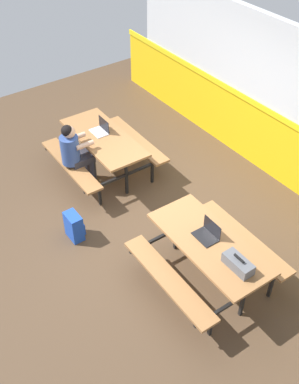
# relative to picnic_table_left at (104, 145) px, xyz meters

# --- Properties ---
(ground_plane) EXTENTS (10.00, 10.00, 0.02)m
(ground_plane) POSITION_rel_picnic_table_left_xyz_m (1.41, -0.12, -0.58)
(ground_plane) COLOR #4C3826
(accent_backdrop) EXTENTS (8.00, 0.14, 2.60)m
(accent_backdrop) POSITION_rel_picnic_table_left_xyz_m (1.41, 2.33, 0.67)
(accent_backdrop) COLOR yellow
(accent_backdrop) RESTS_ON ground
(picnic_table_left) EXTENTS (1.76, 1.58, 0.74)m
(picnic_table_left) POSITION_rel_picnic_table_left_xyz_m (0.00, 0.00, 0.00)
(picnic_table_left) COLOR #9E6B3D
(picnic_table_left) RESTS_ON ground
(picnic_table_right) EXTENTS (1.76, 1.58, 0.74)m
(picnic_table_right) POSITION_rel_picnic_table_left_xyz_m (2.83, -0.14, 0.00)
(picnic_table_right) COLOR #9E6B3D
(picnic_table_right) RESTS_ON ground
(student_nearer) EXTENTS (0.37, 0.53, 1.21)m
(student_nearer) POSITION_rel_picnic_table_left_xyz_m (0.03, -0.56, 0.13)
(student_nearer) COLOR #2D2D38
(student_nearer) RESTS_ON ground
(laptop_silver) EXTENTS (0.32, 0.23, 0.22)m
(laptop_silver) POSITION_rel_picnic_table_left_xyz_m (-0.15, 0.04, 0.21)
(laptop_silver) COLOR silver
(laptop_silver) RESTS_ON picnic_table_left
(laptop_dark) EXTENTS (0.32, 0.23, 0.22)m
(laptop_dark) POSITION_rel_picnic_table_left_xyz_m (2.74, -0.10, 0.21)
(laptop_dark) COLOR black
(laptop_dark) RESTS_ON picnic_table_right
(toolbox_grey) EXTENTS (0.40, 0.18, 0.18)m
(toolbox_grey) POSITION_rel_picnic_table_left_xyz_m (3.34, -0.15, 0.24)
(toolbox_grey) COLOR #595B60
(toolbox_grey) RESTS_ON picnic_table_right
(backpack_dark) EXTENTS (0.30, 0.22, 0.44)m
(backpack_dark) POSITION_rel_picnic_table_left_xyz_m (1.09, -1.20, -0.36)
(backpack_dark) COLOR #1E47B2
(backpack_dark) RESTS_ON ground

